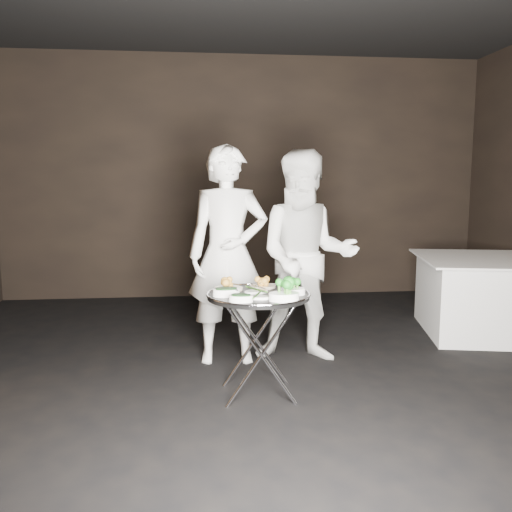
{
  "coord_description": "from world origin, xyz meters",
  "views": [
    {
      "loc": [
        -0.59,
        -3.35,
        1.47
      ],
      "look_at": [
        -0.19,
        0.35,
        0.95
      ],
      "focal_mm": 38.0,
      "sensor_mm": 36.0,
      "label": 1
    }
  ],
  "objects": [
    {
      "name": "tray_stand",
      "position": [
        -0.19,
        0.2,
        0.39
      ],
      "size": [
        0.47,
        0.4,
        0.7
      ],
      "rotation": [
        0.0,
        0.0,
        0.15
      ],
      "color": "silver",
      "rests_on": "floor"
    },
    {
      "name": "wall_back",
      "position": [
        0.0,
        3.52,
        1.5
      ],
      "size": [
        6.0,
        0.05,
        3.0
      ],
      "primitive_type": "cube",
      "color": "black",
      "rests_on": "floor"
    },
    {
      "name": "floor",
      "position": [
        0.0,
        0.0,
        -0.03
      ],
      "size": [
        6.0,
        7.0,
        0.05
      ],
      "primitive_type": "cube",
      "color": "black",
      "rests_on": "ground"
    },
    {
      "name": "broccoli_bowl_a",
      "position": [
        0.04,
        0.15,
        0.75
      ],
      "size": [
        0.17,
        0.13,
        0.07
      ],
      "rotation": [
        0.0,
        0.0,
        0.01
      ],
      "color": "white",
      "rests_on": "serving_tray"
    },
    {
      "name": "spinach_bowl_a",
      "position": [
        -0.41,
        0.16,
        0.75
      ],
      "size": [
        0.19,
        0.14,
        0.07
      ],
      "rotation": [
        0.0,
        0.0,
        0.14
      ],
      "color": "white",
      "rests_on": "serving_tray"
    },
    {
      "name": "potato_plate_b",
      "position": [
        -0.13,
        0.42,
        0.74
      ],
      "size": [
        0.19,
        0.19,
        0.07
      ],
      "rotation": [
        0.0,
        0.0,
        -0.26
      ],
      "color": "beige",
      "rests_on": "serving_tray"
    },
    {
      "name": "greens_bowl",
      "position": [
        0.05,
        0.33,
        0.74
      ],
      "size": [
        0.12,
        0.12,
        0.07
      ],
      "rotation": [
        0.0,
        0.0,
        0.34
      ],
      "color": "white",
      "rests_on": "serving_tray"
    },
    {
      "name": "dining_table",
      "position": [
        2.18,
        1.48,
        0.37
      ],
      "size": [
        1.29,
        1.29,
        0.74
      ],
      "rotation": [
        0.0,
        0.0,
        -0.21
      ],
      "color": "white",
      "rests_on": "floor"
    },
    {
      "name": "potato_plate_a",
      "position": [
        -0.38,
        0.35,
        0.75
      ],
      "size": [
        0.2,
        0.2,
        0.07
      ],
      "rotation": [
        0.0,
        0.0,
        0.02
      ],
      "color": "beige",
      "rests_on": "serving_tray"
    },
    {
      "name": "serving_tray",
      "position": [
        -0.19,
        0.2,
        0.7
      ],
      "size": [
        0.7,
        0.7,
        0.04
      ],
      "color": "black",
      "rests_on": "tray_stand"
    },
    {
      "name": "asparagus_plate_b",
      "position": [
        -0.21,
        0.06,
        0.73
      ],
      "size": [
        0.19,
        0.15,
        0.04
      ],
      "rotation": [
        0.0,
        0.0,
        -0.34
      ],
      "color": "white",
      "rests_on": "serving_tray"
    },
    {
      "name": "serving_utensils",
      "position": [
        -0.17,
        0.27,
        0.76
      ],
      "size": [
        0.57,
        0.42,
        0.01
      ],
      "color": "silver",
      "rests_on": "serving_tray"
    },
    {
      "name": "spinach_bowl_b",
      "position": [
        -0.32,
        -0.02,
        0.74
      ],
      "size": [
        0.17,
        0.13,
        0.06
      ],
      "rotation": [
        0.0,
        0.0,
        -0.21
      ],
      "color": "white",
      "rests_on": "serving_tray"
    },
    {
      "name": "broccoli_bowl_b",
      "position": [
        -0.05,
        -0.02,
        0.75
      ],
      "size": [
        0.2,
        0.15,
        0.08
      ],
      "rotation": [
        0.0,
        0.0,
        0.06
      ],
      "color": "white",
      "rests_on": "serving_tray"
    },
    {
      "name": "waiter_left",
      "position": [
        -0.35,
        0.97,
        0.88
      ],
      "size": [
        0.65,
        0.44,
        1.76
      ],
      "primitive_type": "imported",
      "rotation": [
        0.0,
        0.0,
        -0.02
      ],
      "color": "silver",
      "rests_on": "floor"
    },
    {
      "name": "asparagus_plate_a",
      "position": [
        -0.2,
        0.23,
        0.73
      ],
      "size": [
        0.21,
        0.18,
        0.04
      ],
      "rotation": [
        0.0,
        0.0,
        0.53
      ],
      "color": "white",
      "rests_on": "serving_tray"
    },
    {
      "name": "waiter_right",
      "position": [
        0.28,
        0.91,
        0.86
      ],
      "size": [
        0.93,
        0.77,
        1.72
      ],
      "primitive_type": "imported",
      "rotation": [
        0.0,
        0.0,
        -0.16
      ],
      "color": "silver",
      "rests_on": "floor"
    }
  ]
}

